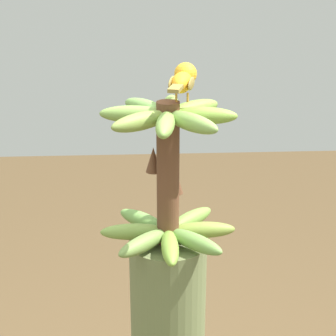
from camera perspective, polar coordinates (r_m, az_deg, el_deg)
name	(u,v)px	position (r m, az deg, el deg)	size (l,w,h in m)	color
banana_bunch	(168,175)	(1.34, -0.01, -0.67)	(0.32, 0.32, 0.34)	brown
perched_bird	(183,79)	(1.29, 1.50, 8.63)	(0.07, 0.18, 0.08)	#C68933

